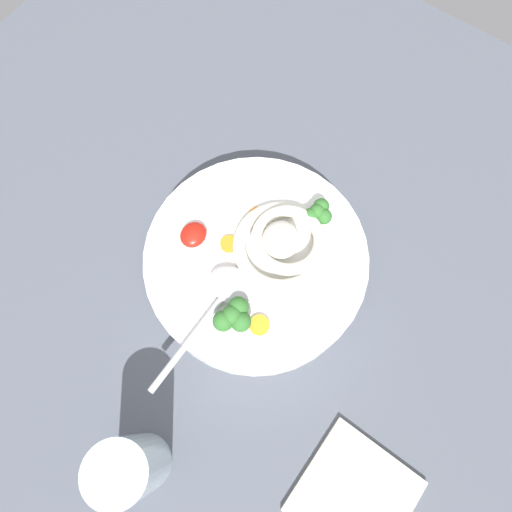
# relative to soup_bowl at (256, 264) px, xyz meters

# --- Properties ---
(table_slab) EXTENTS (1.17, 1.17, 0.04)m
(table_slab) POSITION_rel_soup_bowl_xyz_m (-0.03, 0.01, -0.06)
(table_slab) COLOR #474C56
(table_slab) RESTS_ON ground
(soup_bowl) EXTENTS (0.28, 0.28, 0.06)m
(soup_bowl) POSITION_rel_soup_bowl_xyz_m (0.00, 0.00, 0.00)
(soup_bowl) COLOR white
(soup_bowl) RESTS_ON table_slab
(noodle_pile) EXTENTS (0.13, 0.13, 0.05)m
(noodle_pile) POSITION_rel_soup_bowl_xyz_m (0.03, -0.02, 0.05)
(noodle_pile) COLOR silver
(noodle_pile) RESTS_ON soup_bowl
(soup_spoon) EXTENTS (0.17, 0.06, 0.02)m
(soup_spoon) POSITION_rel_soup_bowl_xyz_m (-0.06, 0.00, 0.04)
(soup_spoon) COLOR #B7B7BC
(soup_spoon) RESTS_ON soup_bowl
(chili_sauce_dollop) EXTENTS (0.03, 0.03, 0.02)m
(chili_sauce_dollop) POSITION_rel_soup_bowl_xyz_m (-0.02, 0.08, 0.04)
(chili_sauce_dollop) COLOR #B2190F
(chili_sauce_dollop) RESTS_ON soup_bowl
(broccoli_floret_right) EXTENTS (0.04, 0.03, 0.03)m
(broccoli_floret_right) POSITION_rel_soup_bowl_xyz_m (0.08, -0.03, 0.05)
(broccoli_floret_right) COLOR #7A9E60
(broccoli_floret_right) RESTS_ON soup_bowl
(broccoli_floret_rear) EXTENTS (0.05, 0.04, 0.04)m
(broccoli_floret_rear) POSITION_rel_soup_bowl_xyz_m (-0.08, -0.03, 0.05)
(broccoli_floret_rear) COLOR #7A9E60
(broccoli_floret_rear) RESTS_ON soup_bowl
(carrot_slice_left) EXTENTS (0.02, 0.02, 0.01)m
(carrot_slice_left) POSITION_rel_soup_bowl_xyz_m (0.04, 0.03, 0.03)
(carrot_slice_left) COLOR orange
(carrot_slice_left) RESTS_ON soup_bowl
(carrot_slice_extra_b) EXTENTS (0.02, 0.02, 0.01)m
(carrot_slice_extra_b) POSITION_rel_soup_bowl_xyz_m (-0.07, -0.05, 0.03)
(carrot_slice_extra_b) COLOR orange
(carrot_slice_extra_b) RESTS_ON soup_bowl
(carrot_slice_far) EXTENTS (0.02, 0.02, 0.01)m
(carrot_slice_far) POSITION_rel_soup_bowl_xyz_m (-0.01, 0.04, 0.03)
(carrot_slice_far) COLOR orange
(carrot_slice_far) RESTS_ON soup_bowl
(drinking_glass) EXTENTS (0.07, 0.07, 0.13)m
(drinking_glass) POSITION_rel_soup_bowl_xyz_m (-0.27, -0.03, 0.03)
(drinking_glass) COLOR silver
(drinking_glass) RESTS_ON table_slab
(folded_napkin) EXTENTS (0.13, 0.12, 0.01)m
(folded_napkin) POSITION_rel_soup_bowl_xyz_m (-0.16, -0.25, -0.03)
(folded_napkin) COLOR beige
(folded_napkin) RESTS_ON table_slab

